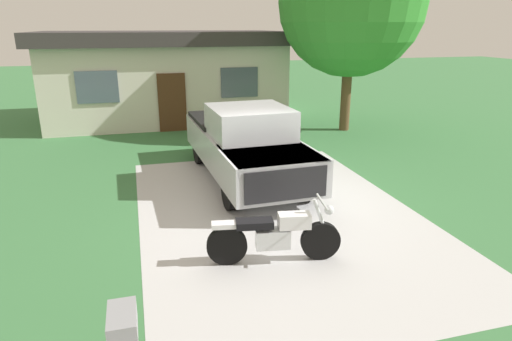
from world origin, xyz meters
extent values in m
plane|color=#3A7240|center=(0.00, 0.00, 0.00)|extent=(80.00, 80.00, 0.00)
cube|color=#B8B8B8|center=(0.00, 0.00, 0.00)|extent=(5.62, 8.46, 0.01)
cylinder|color=black|center=(0.09, -1.95, 0.33)|extent=(0.67, 0.22, 0.66)
cylinder|color=black|center=(-1.44, -1.70, 0.33)|extent=(0.67, 0.22, 0.66)
cube|color=silver|center=(-0.70, -1.82, 0.42)|extent=(0.59, 0.35, 0.32)
cube|color=silver|center=(-0.35, -1.88, 0.72)|extent=(0.55, 0.34, 0.24)
cube|color=black|center=(-1.00, -1.77, 0.70)|extent=(0.64, 0.37, 0.12)
cube|color=silver|center=(-1.44, -1.70, 0.70)|extent=(0.51, 0.27, 0.08)
cylinder|color=silver|center=(0.09, -1.95, 0.70)|extent=(0.34, 0.11, 0.77)
cylinder|color=silver|center=(0.09, -1.95, 1.02)|extent=(0.15, 0.70, 0.04)
sphere|color=silver|center=(0.21, -1.97, 0.88)|extent=(0.16, 0.16, 0.16)
cylinder|color=black|center=(0.78, 0.60, 0.42)|extent=(0.33, 0.85, 0.84)
cylinder|color=black|center=(-0.86, 0.53, 0.42)|extent=(0.33, 0.85, 0.84)
cylinder|color=black|center=(0.63, 4.09, 0.42)|extent=(0.33, 0.85, 0.84)
cylinder|color=black|center=(-1.01, 4.03, 0.42)|extent=(0.33, 0.85, 0.84)
cube|color=#B7BABF|center=(-0.12, 2.36, 0.80)|extent=(2.23, 5.68, 0.80)
cube|color=#B7BABF|center=(-0.04, 0.51, 1.10)|extent=(1.98, 1.98, 0.20)
cube|color=#B7BABF|center=(-0.10, 1.96, 1.55)|extent=(1.88, 1.97, 0.70)
cube|color=#3F4C56|center=(-0.07, 1.16, 1.45)|extent=(1.71, 0.23, 0.60)
cube|color=black|center=(-0.18, 3.91, 1.05)|extent=(2.00, 2.48, 0.50)
cube|color=black|center=(0.00, -0.42, 0.80)|extent=(1.70, 0.17, 0.64)
cube|color=gray|center=(-2.97, -4.44, 1.15)|extent=(0.26, 0.48, 0.22)
cylinder|color=brown|center=(4.81, 6.80, 1.35)|extent=(0.36, 0.36, 2.70)
sphere|color=#368F31|center=(4.81, 6.80, 4.47)|extent=(5.06, 5.06, 5.06)
cube|color=beige|center=(-1.37, 10.81, 1.50)|extent=(9.00, 5.00, 3.00)
cube|color=#383333|center=(-1.37, 10.81, 3.25)|extent=(9.60, 5.60, 0.50)
cube|color=#4C2D19|center=(-1.37, 8.28, 1.05)|extent=(1.00, 0.08, 2.10)
cube|color=#4C5966|center=(-3.89, 8.28, 1.70)|extent=(1.40, 0.06, 1.10)
cube|color=#4C5966|center=(1.15, 8.28, 1.70)|extent=(1.40, 0.06, 1.10)
camera|label=1|loc=(-2.70, -8.05, 3.73)|focal=31.17mm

